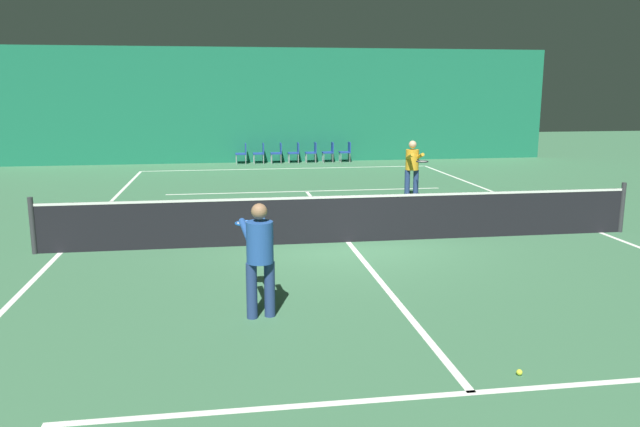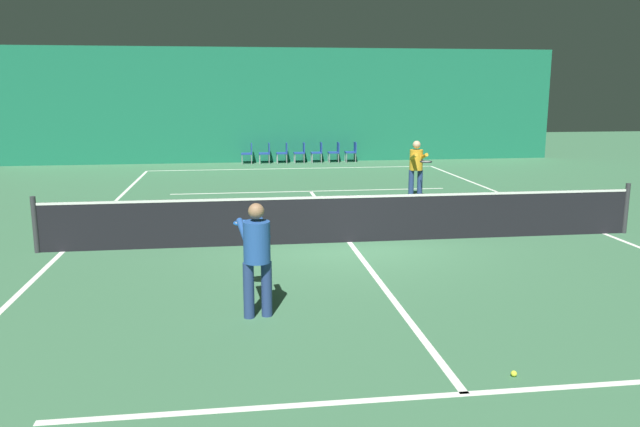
# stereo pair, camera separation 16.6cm
# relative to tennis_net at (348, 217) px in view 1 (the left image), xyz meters

# --- Properties ---
(ground_plane) EXTENTS (60.00, 60.00, 0.00)m
(ground_plane) POSITION_rel_tennis_net_xyz_m (0.00, 0.00, -0.51)
(ground_plane) COLOR #3D704C
(backdrop_curtain) EXTENTS (23.00, 0.12, 4.68)m
(backdrop_curtain) POSITION_rel_tennis_net_xyz_m (0.00, 14.26, 1.83)
(backdrop_curtain) COLOR #196B4C
(backdrop_curtain) RESTS_ON ground
(court_line_baseline_far) EXTENTS (11.00, 0.10, 0.00)m
(court_line_baseline_far) POSITION_rel_tennis_net_xyz_m (0.00, 11.90, -0.51)
(court_line_baseline_far) COLOR white
(court_line_baseline_far) RESTS_ON ground
(court_line_service_far) EXTENTS (8.25, 0.10, 0.00)m
(court_line_service_far) POSITION_rel_tennis_net_xyz_m (0.00, 6.40, -0.51)
(court_line_service_far) COLOR white
(court_line_service_far) RESTS_ON ground
(court_line_service_near) EXTENTS (8.25, 0.10, 0.00)m
(court_line_service_near) POSITION_rel_tennis_net_xyz_m (0.00, -6.40, -0.51)
(court_line_service_near) COLOR white
(court_line_service_near) RESTS_ON ground
(court_line_sideline_left) EXTENTS (0.10, 23.80, 0.00)m
(court_line_sideline_left) POSITION_rel_tennis_net_xyz_m (-5.50, 0.00, -0.51)
(court_line_sideline_left) COLOR white
(court_line_sideline_left) RESTS_ON ground
(court_line_sideline_right) EXTENTS (0.10, 23.80, 0.00)m
(court_line_sideline_right) POSITION_rel_tennis_net_xyz_m (5.50, 0.00, -0.51)
(court_line_sideline_right) COLOR white
(court_line_sideline_right) RESTS_ON ground
(court_line_centre) EXTENTS (0.10, 12.80, 0.00)m
(court_line_centre) POSITION_rel_tennis_net_xyz_m (0.00, 0.00, -0.51)
(court_line_centre) COLOR white
(court_line_centre) RESTS_ON ground
(tennis_net) EXTENTS (12.00, 0.10, 1.07)m
(tennis_net) POSITION_rel_tennis_net_xyz_m (0.00, 0.00, 0.00)
(tennis_net) COLOR black
(tennis_net) RESTS_ON ground
(player_near) EXTENTS (0.53, 1.34, 1.56)m
(player_near) POSITION_rel_tennis_net_xyz_m (-1.98, -3.88, 0.40)
(player_near) COLOR navy
(player_near) RESTS_ON ground
(player_far) EXTENTS (0.41, 1.33, 1.60)m
(player_far) POSITION_rel_tennis_net_xyz_m (2.79, 4.84, 0.42)
(player_far) COLOR navy
(player_far) RESTS_ON ground
(courtside_chair_0) EXTENTS (0.44, 0.44, 0.84)m
(courtside_chair_0) POSITION_rel_tennis_net_xyz_m (-1.66, 13.71, -0.03)
(courtside_chair_0) COLOR #99999E
(courtside_chair_0) RESTS_ON ground
(courtside_chair_1) EXTENTS (0.44, 0.44, 0.84)m
(courtside_chair_1) POSITION_rel_tennis_net_xyz_m (-0.94, 13.71, -0.03)
(courtside_chair_1) COLOR #99999E
(courtside_chair_1) RESTS_ON ground
(courtside_chair_2) EXTENTS (0.44, 0.44, 0.84)m
(courtside_chair_2) POSITION_rel_tennis_net_xyz_m (-0.22, 13.71, -0.03)
(courtside_chair_2) COLOR #99999E
(courtside_chair_2) RESTS_ON ground
(courtside_chair_3) EXTENTS (0.44, 0.44, 0.84)m
(courtside_chair_3) POSITION_rel_tennis_net_xyz_m (0.50, 13.71, -0.03)
(courtside_chair_3) COLOR #99999E
(courtside_chair_3) RESTS_ON ground
(courtside_chair_4) EXTENTS (0.44, 0.44, 0.84)m
(courtside_chair_4) POSITION_rel_tennis_net_xyz_m (1.22, 13.71, -0.03)
(courtside_chair_4) COLOR #99999E
(courtside_chair_4) RESTS_ON ground
(courtside_chair_5) EXTENTS (0.44, 0.44, 0.84)m
(courtside_chair_5) POSITION_rel_tennis_net_xyz_m (1.94, 13.71, -0.03)
(courtside_chair_5) COLOR #99999E
(courtside_chair_5) RESTS_ON ground
(courtside_chair_6) EXTENTS (0.44, 0.44, 0.84)m
(courtside_chair_6) POSITION_rel_tennis_net_xyz_m (2.66, 13.71, -0.03)
(courtside_chair_6) COLOR #99999E
(courtside_chair_6) RESTS_ON ground
(tennis_ball) EXTENTS (0.07, 0.07, 0.07)m
(tennis_ball) POSITION_rel_tennis_net_xyz_m (0.66, -6.10, -0.48)
(tennis_ball) COLOR #D1DB33
(tennis_ball) RESTS_ON ground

